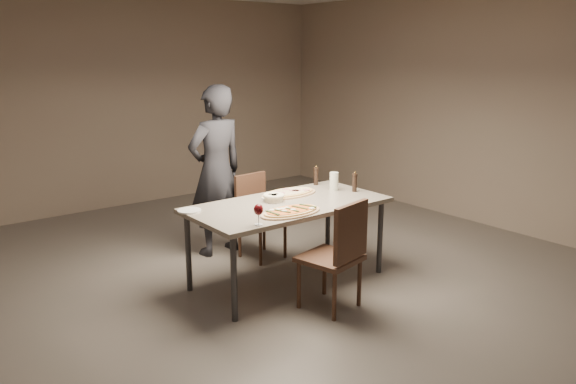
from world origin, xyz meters
TOP-DOWN VIEW (x-y plane):
  - room at (0.00, 0.00)m, footprint 7.00×7.00m
  - dining_table at (0.00, 0.00)m, footprint 1.80×0.90m
  - zucchini_pizza at (-0.19, -0.28)m, footprint 0.57×0.32m
  - ham_pizza at (0.19, 0.23)m, footprint 0.59×0.33m
  - bread_basket at (-0.07, 0.12)m, footprint 0.20×0.20m
  - oil_dish at (-0.06, 0.22)m, footprint 0.13×0.13m
  - pepper_mill_left at (0.66, 0.38)m, footprint 0.05×0.05m
  - pepper_mill_right at (0.76, -0.07)m, footprint 0.05×0.05m
  - carafe at (0.65, 0.10)m, footprint 0.09×0.09m
  - wine_glass at (-0.59, -0.38)m, footprint 0.08×0.08m
  - side_plate at (-0.83, 0.30)m, footprint 0.20×0.20m
  - chair_near at (-0.04, -0.72)m, footprint 0.52×0.52m
  - chair_far at (0.17, 0.73)m, footprint 0.44×0.44m
  - diner at (-0.10, 1.06)m, footprint 0.67×0.47m

SIDE VIEW (x-z plane):
  - chair_far at x=0.17m, z-range 0.05..0.91m
  - chair_near at x=-0.04m, z-range 0.06..0.98m
  - dining_table at x=0.00m, z-range 0.32..1.07m
  - side_plate at x=-0.83m, z-range 0.75..0.76m
  - oil_dish at x=-0.06m, z-range 0.75..0.76m
  - ham_pizza at x=0.19m, z-range 0.75..0.78m
  - zucchini_pizza at x=-0.19m, z-range 0.74..0.79m
  - bread_basket at x=-0.07m, z-range 0.76..0.83m
  - carafe at x=0.65m, z-range 0.75..0.93m
  - pepper_mill_right at x=0.76m, z-range 0.74..0.94m
  - pepper_mill_left at x=0.66m, z-range 0.74..0.94m
  - wine_glass at x=-0.59m, z-range 0.78..0.95m
  - diner at x=-0.10m, z-range 0.00..1.76m
  - room at x=0.00m, z-range -2.10..4.90m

